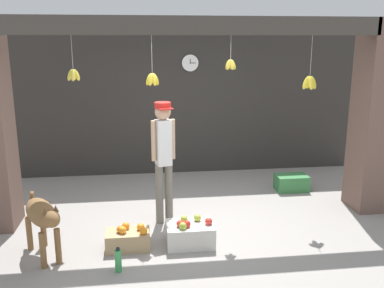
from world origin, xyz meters
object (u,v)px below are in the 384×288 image
Objects in this scene: shopkeeper at (163,152)px; dog at (42,216)px; produce_box_green at (291,183)px; water_bottle at (118,260)px; wall_clock at (190,63)px; fruit_crate_oranges at (128,239)px; fruit_crate_apples at (190,233)px.

dog is at bearing 14.97° from shopkeeper.
produce_box_green is 3.70m from water_bottle.
wall_clock is at bearing 142.30° from produce_box_green.
produce_box_green is (2.26, 1.04, -0.90)m from shopkeeper.
wall_clock is at bearing 69.26° from fruit_crate_oranges.
dog is at bearing 154.34° from water_bottle.
shopkeeper reaches higher than fruit_crate_oranges.
dog is at bearing -175.85° from fruit_crate_apples.
shopkeeper is 2.89× the size of fruit_crate_apples.
produce_box_green is at bearing 39.18° from water_bottle.
produce_box_green is 1.85× the size of water_bottle.
produce_box_green is at bearing 41.93° from fruit_crate_apples.
dog is 1.07m from fruit_crate_oranges.
dog is 1.79× the size of produce_box_green.
fruit_crate_oranges is 1.01× the size of produce_box_green.
fruit_crate_apples is at bearing 65.61° from dog.
dog is 1.77× the size of fruit_crate_oranges.
wall_clock reaches higher than produce_box_green.
dog reaches higher than fruit_crate_apples.
wall_clock is at bearing 82.99° from fruit_crate_apples.
wall_clock is (2.13, 3.16, 1.58)m from dog.
dog is 4.13m from wall_clock.
wall_clock is (0.37, 3.03, 1.97)m from fruit_crate_apples.
dog is 2.96× the size of wall_clock.
shopkeeper is at bearing 91.85° from dog.
wall_clock is at bearing -121.28° from shopkeeper.
shopkeeper is at bearing 65.09° from water_bottle.
fruit_crate_apples is at bearing -97.01° from wall_clock.
produce_box_green is at bearing -170.69° from shopkeeper.
water_bottle is (-0.60, -1.29, -0.89)m from shopkeeper.
fruit_crate_oranges is 0.78m from fruit_crate_apples.
fruit_crate_oranges is at bearing -110.74° from wall_clock.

